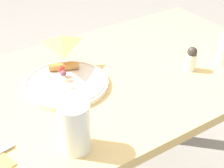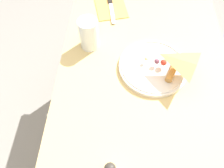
% 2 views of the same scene
% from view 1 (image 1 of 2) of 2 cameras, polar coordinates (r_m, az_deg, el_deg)
% --- Properties ---
extents(dining_table, '(1.25, 0.65, 0.74)m').
position_cam_1_polar(dining_table, '(1.13, -1.82, -4.24)').
color(dining_table, '#DBB770').
rests_on(dining_table, ground_plane).
extents(plate_pizza, '(0.26, 0.26, 0.05)m').
position_cam_1_polar(plate_pizza, '(1.04, -7.73, 0.37)').
color(plate_pizza, silver).
rests_on(plate_pizza, dining_table).
extents(milk_glass, '(0.08, 0.08, 0.13)m').
position_cam_1_polar(milk_glass, '(0.80, -6.19, -7.36)').
color(milk_glass, white).
rests_on(milk_glass, dining_table).
extents(salt_shaker, '(0.04, 0.04, 0.11)m').
position_cam_1_polar(salt_shaker, '(1.19, 18.18, 5.78)').
color(salt_shaker, white).
rests_on(salt_shaker, dining_table).
extents(pepper_shaker, '(0.03, 0.03, 0.08)m').
position_cam_1_polar(pepper_shaker, '(1.13, 13.05, 4.14)').
color(pepper_shaker, silver).
rests_on(pepper_shaker, dining_table).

